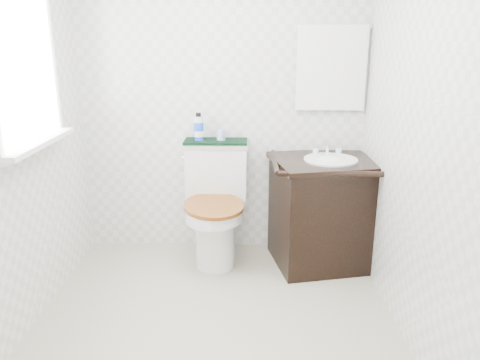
{
  "coord_description": "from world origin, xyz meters",
  "views": [
    {
      "loc": [
        0.19,
        -2.41,
        1.67
      ],
      "look_at": [
        0.14,
        0.75,
        0.71
      ],
      "focal_mm": 35.0,
      "sensor_mm": 36.0,
      "label": 1
    }
  ],
  "objects_px": {
    "vanity": "(323,209)",
    "trash_bin": "(215,249)",
    "cup": "(221,135)",
    "toilet": "(216,211)",
    "mouthwash_bottle": "(199,128)"
  },
  "relations": [
    {
      "from": "toilet",
      "to": "trash_bin",
      "type": "relative_size",
      "value": 3.15
    },
    {
      "from": "toilet",
      "to": "vanity",
      "type": "relative_size",
      "value": 0.98
    },
    {
      "from": "vanity",
      "to": "trash_bin",
      "type": "distance_m",
      "value": 0.87
    },
    {
      "from": "toilet",
      "to": "trash_bin",
      "type": "bearing_deg",
      "value": -90.0
    },
    {
      "from": "vanity",
      "to": "trash_bin",
      "type": "relative_size",
      "value": 3.22
    },
    {
      "from": "vanity",
      "to": "trash_bin",
      "type": "bearing_deg",
      "value": -172.79
    },
    {
      "from": "trash_bin",
      "to": "cup",
      "type": "xyz_separation_m",
      "value": [
        0.04,
        0.31,
        0.81
      ]
    },
    {
      "from": "toilet",
      "to": "mouthwash_bottle",
      "type": "distance_m",
      "value": 0.65
    },
    {
      "from": "mouthwash_bottle",
      "to": "cup",
      "type": "distance_m",
      "value": 0.18
    },
    {
      "from": "toilet",
      "to": "vanity",
      "type": "distance_m",
      "value": 0.82
    },
    {
      "from": "vanity",
      "to": "cup",
      "type": "relative_size",
      "value": 11.31
    },
    {
      "from": "toilet",
      "to": "trash_bin",
      "type": "xyz_separation_m",
      "value": [
        0.0,
        -0.16,
        -0.24
      ]
    },
    {
      "from": "trash_bin",
      "to": "cup",
      "type": "distance_m",
      "value": 0.87
    },
    {
      "from": "trash_bin",
      "to": "mouthwash_bottle",
      "type": "relative_size",
      "value": 1.37
    },
    {
      "from": "vanity",
      "to": "toilet",
      "type": "bearing_deg",
      "value": 175.86
    }
  ]
}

